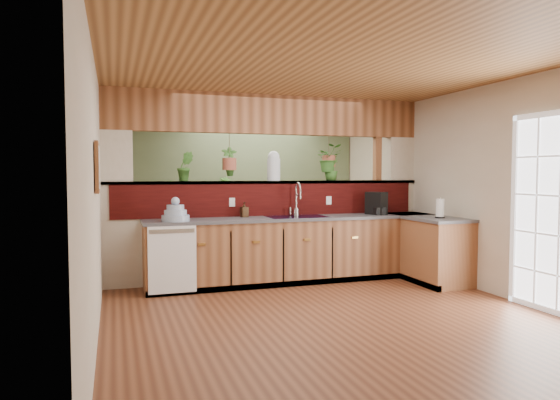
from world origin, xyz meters
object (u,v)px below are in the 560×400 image
object	(u,v)px
faucet	(297,198)
shelving_console	(199,230)
soap_dispenser	(244,210)
glass_jar	(274,166)
dish_stack	(175,214)
paper_towel	(440,209)
coffee_maker	(377,204)

from	to	relation	value
faucet	shelving_console	world-z (taller)	faucet
soap_dispenser	glass_jar	bearing A→B (deg)	23.46
shelving_console	dish_stack	bearing A→B (deg)	-123.57
faucet	glass_jar	world-z (taller)	glass_jar
soap_dispenser	paper_towel	size ratio (longest dim) A/B	0.75
glass_jar	faucet	bearing A→B (deg)	-38.52
paper_towel	glass_jar	size ratio (longest dim) A/B	0.65
paper_towel	glass_jar	xyz separation A→B (m)	(-1.97, 1.16, 0.58)
glass_jar	dish_stack	bearing A→B (deg)	-161.20
dish_stack	glass_jar	bearing A→B (deg)	18.80
dish_stack	coffee_maker	world-z (taller)	coffee_maker
faucet	paper_towel	size ratio (longest dim) A/B	1.72
soap_dispenser	paper_towel	xyz separation A→B (m)	(2.46, -0.95, 0.02)
soap_dispenser	coffee_maker	size ratio (longest dim) A/B	0.63
soap_dispenser	dish_stack	bearing A→B (deg)	-163.69
soap_dispenser	coffee_maker	xyz separation A→B (m)	(1.92, -0.20, 0.05)
paper_towel	shelving_console	bearing A→B (deg)	131.74
dish_stack	paper_towel	distance (m)	3.48
dish_stack	shelving_console	world-z (taller)	dish_stack
paper_towel	shelving_console	xyz separation A→B (m)	(-2.73, 3.06, -0.52)
faucet	paper_towel	world-z (taller)	faucet
paper_towel	glass_jar	world-z (taller)	glass_jar
faucet	soap_dispenser	distance (m)	0.78
faucet	soap_dispenser	xyz separation A→B (m)	(-0.77, 0.01, -0.15)
dish_stack	shelving_console	bearing A→B (deg)	74.15
faucet	shelving_console	xyz separation A→B (m)	(-1.04, 2.12, -0.65)
dish_stack	shelving_console	distance (m)	2.54
faucet	shelving_console	distance (m)	2.45
coffee_maker	faucet	bearing A→B (deg)	145.71
coffee_maker	paper_towel	size ratio (longest dim) A/B	1.19
faucet	coffee_maker	size ratio (longest dim) A/B	1.45
dish_stack	shelving_console	xyz separation A→B (m)	(0.68, 2.39, -0.49)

